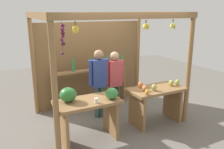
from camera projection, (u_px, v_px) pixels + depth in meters
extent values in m
plane|color=slate|center=(108.00, 117.00, 5.59)|extent=(12.00, 12.00, 0.00)
cylinder|color=olive|center=(55.00, 90.00, 3.79)|extent=(0.10, 0.10, 2.40)
cylinder|color=olive|center=(189.00, 70.00, 5.07)|extent=(0.10, 0.10, 2.40)
cylinder|color=olive|center=(33.00, 65.00, 5.49)|extent=(0.10, 0.10, 2.40)
cylinder|color=olive|center=(138.00, 55.00, 6.77)|extent=(0.10, 0.10, 2.40)
cube|color=olive|center=(133.00, 16.00, 4.13)|extent=(2.99, 0.12, 0.12)
cube|color=olive|center=(37.00, 15.00, 4.34)|extent=(0.12, 2.08, 0.12)
cube|color=olive|center=(162.00, 14.00, 5.62)|extent=(0.12, 2.08, 0.12)
cube|color=brown|center=(91.00, 64.00, 6.17)|extent=(2.89, 0.04, 2.16)
cylinder|color=brown|center=(173.00, 21.00, 4.70)|extent=(0.02, 0.02, 0.06)
ellipsoid|color=#D1CC4C|center=(174.00, 26.00, 4.74)|extent=(0.04, 0.08, 0.11)
ellipsoid|color=#D1CC4C|center=(172.00, 25.00, 4.74)|extent=(0.05, 0.04, 0.11)
ellipsoid|color=#D1CC4C|center=(171.00, 26.00, 4.73)|extent=(0.05, 0.06, 0.11)
ellipsoid|color=#D1CC4C|center=(172.00, 26.00, 4.68)|extent=(0.05, 0.05, 0.11)
ellipsoid|color=#D1CC4C|center=(175.00, 27.00, 4.70)|extent=(0.07, 0.05, 0.11)
cylinder|color=brown|center=(75.00, 23.00, 3.83)|extent=(0.02, 0.02, 0.06)
ellipsoid|color=yellow|center=(78.00, 30.00, 3.88)|extent=(0.04, 0.07, 0.11)
ellipsoid|color=yellow|center=(77.00, 30.00, 3.89)|extent=(0.06, 0.06, 0.12)
ellipsoid|color=yellow|center=(75.00, 30.00, 3.90)|extent=(0.07, 0.04, 0.11)
ellipsoid|color=yellow|center=(74.00, 30.00, 3.86)|extent=(0.06, 0.06, 0.12)
ellipsoid|color=yellow|center=(73.00, 29.00, 3.84)|extent=(0.04, 0.07, 0.11)
ellipsoid|color=yellow|center=(75.00, 30.00, 3.82)|extent=(0.06, 0.06, 0.12)
ellipsoid|color=yellow|center=(76.00, 29.00, 3.83)|extent=(0.08, 0.04, 0.11)
ellipsoid|color=yellow|center=(77.00, 29.00, 3.85)|extent=(0.06, 0.06, 0.12)
cylinder|color=brown|center=(146.00, 21.00, 4.41)|extent=(0.02, 0.02, 0.06)
ellipsoid|color=yellow|center=(147.00, 27.00, 4.45)|extent=(0.04, 0.05, 0.11)
ellipsoid|color=yellow|center=(146.00, 26.00, 4.47)|extent=(0.07, 0.06, 0.11)
ellipsoid|color=yellow|center=(145.00, 27.00, 4.45)|extent=(0.07, 0.05, 0.11)
ellipsoid|color=yellow|center=(144.00, 27.00, 4.44)|extent=(0.05, 0.06, 0.11)
ellipsoid|color=yellow|center=(145.00, 26.00, 4.42)|extent=(0.04, 0.05, 0.11)
ellipsoid|color=yellow|center=(146.00, 26.00, 4.41)|extent=(0.06, 0.04, 0.11)
ellipsoid|color=yellow|center=(148.00, 27.00, 4.42)|extent=(0.06, 0.06, 0.11)
cylinder|color=#4C422D|center=(62.00, 37.00, 4.05)|extent=(0.01, 0.01, 0.55)
sphere|color=#47142D|center=(63.00, 25.00, 4.01)|extent=(0.07, 0.07, 0.07)
sphere|color=#601E42|center=(62.00, 29.00, 4.00)|extent=(0.07, 0.07, 0.07)
sphere|color=#47142D|center=(63.00, 33.00, 4.02)|extent=(0.07, 0.07, 0.07)
sphere|color=#601E42|center=(63.00, 36.00, 4.06)|extent=(0.06, 0.06, 0.06)
sphere|color=#601E42|center=(62.00, 40.00, 4.04)|extent=(0.06, 0.06, 0.06)
sphere|color=#47142D|center=(64.00, 44.00, 4.08)|extent=(0.06, 0.06, 0.06)
sphere|color=#511938|center=(63.00, 44.00, 4.07)|extent=(0.06, 0.06, 0.06)
sphere|color=#601E42|center=(62.00, 53.00, 4.09)|extent=(0.06, 0.06, 0.06)
cube|color=olive|center=(88.00, 102.00, 4.40)|extent=(1.21, 0.64, 0.06)
cube|color=olive|center=(63.00, 127.00, 4.29)|extent=(0.06, 0.58, 0.75)
cube|color=olive|center=(111.00, 117.00, 4.72)|extent=(0.06, 0.58, 0.75)
ellipsoid|color=#2D7533|center=(68.00, 95.00, 4.31)|extent=(0.35, 0.35, 0.27)
ellipsoid|color=#38843D|center=(112.00, 93.00, 4.46)|extent=(0.31, 0.31, 0.21)
cylinder|color=white|center=(96.00, 101.00, 4.27)|extent=(0.07, 0.07, 0.09)
cube|color=olive|center=(156.00, 89.00, 5.10)|extent=(1.21, 0.64, 0.06)
cube|color=olive|center=(137.00, 111.00, 4.99)|extent=(0.06, 0.58, 0.75)
cube|color=olive|center=(172.00, 103.00, 5.42)|extent=(0.06, 0.58, 0.75)
ellipsoid|color=#E07F47|center=(145.00, 88.00, 4.90)|extent=(0.13, 0.13, 0.12)
ellipsoid|color=#A8B24C|center=(171.00, 83.00, 5.23)|extent=(0.12, 0.12, 0.13)
ellipsoid|color=#A8B24C|center=(177.00, 82.00, 5.29)|extent=(0.13, 0.13, 0.13)
ellipsoid|color=#A8B24C|center=(154.00, 87.00, 4.91)|extent=(0.15, 0.15, 0.14)
ellipsoid|color=gold|center=(147.00, 92.00, 4.68)|extent=(0.14, 0.14, 0.11)
ellipsoid|color=#CC7038|center=(141.00, 85.00, 5.07)|extent=(0.15, 0.15, 0.14)
cube|color=olive|center=(55.00, 94.00, 5.63)|extent=(0.05, 0.20, 1.00)
cube|color=olive|center=(123.00, 83.00, 6.46)|extent=(0.05, 0.20, 1.00)
cube|color=olive|center=(91.00, 70.00, 5.92)|extent=(1.88, 0.22, 0.04)
cylinder|color=#D8B266|center=(55.00, 68.00, 5.49)|extent=(0.06, 0.06, 0.26)
cylinder|color=#D8B266|center=(55.00, 61.00, 5.45)|extent=(0.03, 0.03, 0.06)
cylinder|color=#338C4C|center=(73.00, 66.00, 5.68)|extent=(0.07, 0.07, 0.28)
cylinder|color=#338C4C|center=(73.00, 59.00, 5.64)|extent=(0.03, 0.03, 0.06)
cylinder|color=#338C4C|center=(91.00, 64.00, 5.88)|extent=(0.08, 0.08, 0.25)
cylinder|color=#338C4C|center=(90.00, 58.00, 5.84)|extent=(0.04, 0.04, 0.06)
cylinder|color=#338C4C|center=(107.00, 62.00, 6.07)|extent=(0.07, 0.07, 0.29)
cylinder|color=#338C4C|center=(107.00, 55.00, 6.03)|extent=(0.03, 0.03, 0.06)
cylinder|color=#338C4C|center=(121.00, 61.00, 6.27)|extent=(0.07, 0.07, 0.26)
cylinder|color=#338C4C|center=(121.00, 55.00, 6.23)|extent=(0.03, 0.03, 0.06)
cylinder|color=#35524F|center=(97.00, 102.00, 5.46)|extent=(0.11, 0.11, 0.75)
cylinder|color=#35524F|center=(102.00, 101.00, 5.51)|extent=(0.11, 0.11, 0.75)
cube|color=#2D428C|center=(99.00, 73.00, 5.31)|extent=(0.32, 0.19, 0.63)
cylinder|color=#2D428C|center=(91.00, 73.00, 5.21)|extent=(0.08, 0.08, 0.57)
cylinder|color=#2D428C|center=(107.00, 71.00, 5.39)|extent=(0.08, 0.08, 0.57)
sphere|color=#997051|center=(99.00, 55.00, 5.20)|extent=(0.22, 0.22, 0.22)
cylinder|color=#2C4742|center=(112.00, 100.00, 5.64)|extent=(0.11, 0.11, 0.71)
cylinder|color=#2C4742|center=(117.00, 99.00, 5.69)|extent=(0.11, 0.11, 0.71)
cube|color=#BF474C|center=(115.00, 73.00, 5.49)|extent=(0.32, 0.19, 0.60)
cylinder|color=#BF474C|center=(107.00, 73.00, 5.39)|extent=(0.08, 0.08, 0.54)
cylinder|color=#BF474C|center=(122.00, 71.00, 5.57)|extent=(0.08, 0.08, 0.54)
sphere|color=tan|center=(115.00, 56.00, 5.38)|extent=(0.21, 0.21, 0.21)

